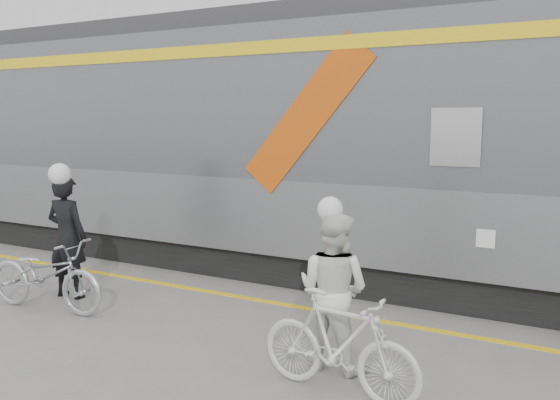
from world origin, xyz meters
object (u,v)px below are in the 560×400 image
Objects in this scene: man at (67,237)px; bicycle_right at (339,344)px; woman at (333,290)px; bicycle_left at (46,275)px.

man is 4.57m from bicycle_right.
man is at bearing 83.75° from bicycle_right.
bicycle_right is (0.30, -0.55, -0.31)m from woman.
woman is (3.96, 0.18, 0.32)m from bicycle_left.
man reaches higher than woman.
bicycle_left is (0.20, -0.55, -0.38)m from man.
man is 4.18m from woman.
man is 1.08× the size of bicycle_right.
bicycle_left is at bearing 103.89° from man.
woman is (4.16, -0.37, -0.07)m from man.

